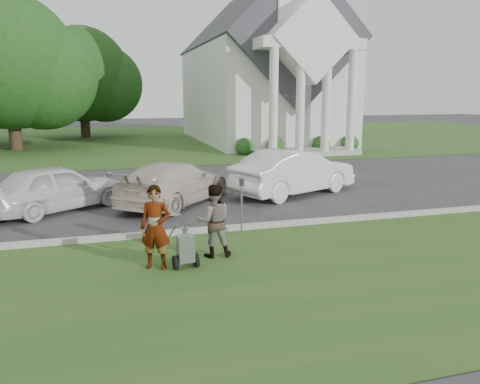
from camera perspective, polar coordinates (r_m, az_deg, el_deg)
name	(u,v)px	position (r m, az deg, el deg)	size (l,w,h in m)	color
ground	(212,239)	(11.73, -3.46, -5.75)	(120.00, 120.00, 0.00)	#333335
grass_strip	(246,285)	(9.00, 0.78, -11.30)	(80.00, 7.00, 0.01)	#2A501B
church_lawn	(138,139)	(38.16, -12.37, 6.28)	(80.00, 30.00, 0.01)	#2A501B
curb	(207,230)	(12.22, -4.03, -4.66)	(80.00, 0.18, 0.15)	#9E9E93
church	(262,61)	(35.97, 2.64, 15.68)	(9.19, 19.00, 24.10)	white
tree_left	(9,68)	(33.42, -26.38, 13.36)	(10.63, 8.40, 9.71)	#332316
tree_back	(82,79)	(40.96, -18.70, 12.92)	(9.61, 7.60, 8.89)	#332316
striping_cart	(185,249)	(9.77, -6.68, -6.96)	(0.55, 1.06, 0.95)	black
person_left	(155,228)	(9.69, -10.26, -4.35)	(0.64, 0.42, 1.74)	#999999
person_right	(214,221)	(10.28, -3.25, -3.59)	(0.79, 0.61, 1.62)	#999999
parking_meter_near	(242,199)	(11.77, 0.19, -0.90)	(0.11, 0.10, 1.50)	gray
car_b	(56,188)	(15.42, -21.50, 0.50)	(1.71, 4.26, 1.45)	silver
car_c	(174,183)	(15.42, -8.03, 1.09)	(1.94, 4.78, 1.39)	beige
car_d	(294,172)	(16.85, 6.61, 2.43)	(1.70, 4.88, 1.61)	silver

